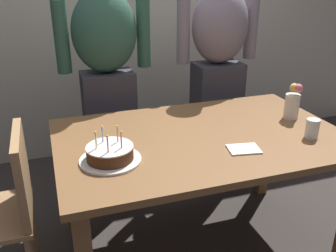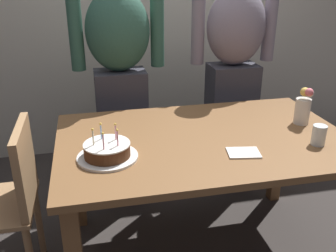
{
  "view_description": "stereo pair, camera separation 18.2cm",
  "coord_description": "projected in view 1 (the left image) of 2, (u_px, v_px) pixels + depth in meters",
  "views": [
    {
      "loc": [
        -0.74,
        -1.65,
        1.55
      ],
      "look_at": [
        -0.2,
        -0.05,
        0.84
      ],
      "focal_mm": 40.3,
      "sensor_mm": 36.0,
      "label": 1
    },
    {
      "loc": [
        -0.56,
        -1.7,
        1.55
      ],
      "look_at": [
        -0.2,
        -0.05,
        0.84
      ],
      "focal_mm": 40.3,
      "sensor_mm": 36.0,
      "label": 2
    }
  ],
  "objects": [
    {
      "name": "back_wall",
      "position": [
        129.0,
        0.0,
        3.11
      ],
      "size": [
        5.2,
        0.1,
        2.6
      ],
      "primitive_type": "cube",
      "color": "beige",
      "rests_on": "ground_plane"
    },
    {
      "name": "birthday_cake",
      "position": [
        110.0,
        154.0,
        1.69
      ],
      "size": [
        0.28,
        0.28,
        0.16
      ],
      "color": "white",
      "rests_on": "dining_table"
    },
    {
      "name": "person_woman_cardigan",
      "position": [
        218.0,
        69.0,
        2.7
      ],
      "size": [
        0.61,
        0.27,
        1.66
      ],
      "rotation": [
        0.0,
        0.0,
        3.14
      ],
      "color": "#33333D",
      "rests_on": "ground_plane"
    },
    {
      "name": "flower_vase",
      "position": [
        293.0,
        101.0,
        2.15
      ],
      "size": [
        0.08,
        0.09,
        0.21
      ],
      "color": "silver",
      "rests_on": "dining_table"
    },
    {
      "name": "dining_table",
      "position": [
        201.0,
        152.0,
        2.01
      ],
      "size": [
        1.5,
        0.96,
        0.74
      ],
      "color": "brown",
      "rests_on": "ground_plane"
    },
    {
      "name": "ground_plane",
      "position": [
        197.0,
        247.0,
        2.26
      ],
      "size": [
        10.0,
        10.0,
        0.0
      ],
      "primitive_type": "plane",
      "color": "#332D2B"
    },
    {
      "name": "water_glass_near",
      "position": [
        312.0,
        129.0,
        1.92
      ],
      "size": [
        0.07,
        0.07,
        0.1
      ],
      "primitive_type": "cylinder",
      "color": "silver",
      "rests_on": "dining_table"
    },
    {
      "name": "dining_chair",
      "position": [
        5.0,
        205.0,
        1.77
      ],
      "size": [
        0.42,
        0.42,
        0.87
      ],
      "rotation": [
        0.0,
        0.0,
        -1.57
      ],
      "color": "#A37A51",
      "rests_on": "ground_plane"
    },
    {
      "name": "person_man_bearded",
      "position": [
        107.0,
        79.0,
        2.46
      ],
      "size": [
        0.61,
        0.27,
        1.66
      ],
      "rotation": [
        0.0,
        0.0,
        3.14
      ],
      "color": "#33333D",
      "rests_on": "ground_plane"
    },
    {
      "name": "napkin_stack",
      "position": [
        244.0,
        149.0,
        1.81
      ],
      "size": [
        0.17,
        0.14,
        0.01
      ],
      "primitive_type": "cube",
      "rotation": [
        0.0,
        0.0,
        -0.17
      ],
      "color": "white",
      "rests_on": "dining_table"
    }
  ]
}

